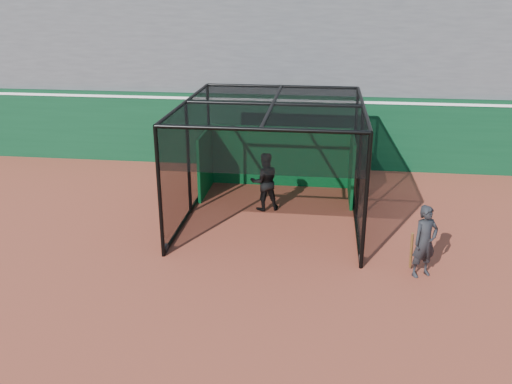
# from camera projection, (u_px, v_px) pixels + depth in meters

# --- Properties ---
(ground) EXTENTS (120.00, 120.00, 0.00)m
(ground) POSITION_uv_depth(u_px,v_px,m) (230.00, 287.00, 11.33)
(ground) COLOR brown
(ground) RESTS_ON ground
(outfield_wall) EXTENTS (50.00, 0.50, 2.50)m
(outfield_wall) POSITION_uv_depth(u_px,v_px,m) (271.00, 129.00, 18.77)
(outfield_wall) COLOR #09331A
(outfield_wall) RESTS_ON ground
(grandstand) EXTENTS (50.00, 7.85, 8.95)m
(grandstand) POSITION_uv_depth(u_px,v_px,m) (282.00, 26.00, 21.15)
(grandstand) COLOR #4C4C4F
(grandstand) RESTS_ON ground
(batting_cage) EXTENTS (4.64, 5.43, 3.11)m
(batting_cage) POSITION_uv_depth(u_px,v_px,m) (272.00, 162.00, 14.33)
(batting_cage) COLOR black
(batting_cage) RESTS_ON ground
(batter) EXTENTS (0.96, 0.85, 1.66)m
(batter) POSITION_uv_depth(u_px,v_px,m) (265.00, 182.00, 15.06)
(batter) COLOR black
(batter) RESTS_ON ground
(on_deck_player) EXTENTS (0.70, 0.62, 1.62)m
(on_deck_player) POSITION_uv_depth(u_px,v_px,m) (425.00, 242.00, 11.53)
(on_deck_player) COLOR black
(on_deck_player) RESTS_ON ground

